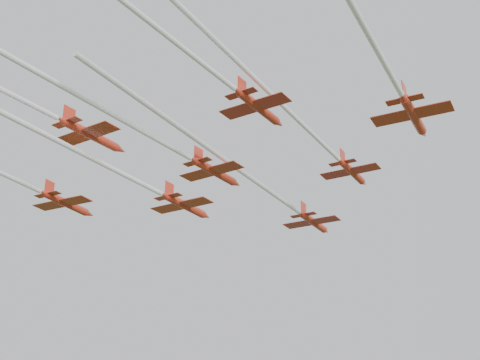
% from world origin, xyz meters
% --- Properties ---
extents(jet_lead, '(20.55, 61.47, 2.78)m').
position_xyz_m(jet_lead, '(5.98, 8.86, 48.73)').
color(jet_lead, red).
extents(jet_row2_left, '(19.43, 51.12, 2.96)m').
position_xyz_m(jet_row2_left, '(-11.26, 0.80, 48.68)').
color(jet_row2_left, red).
extents(jet_row2_right, '(18.99, 56.20, 2.53)m').
position_xyz_m(jet_row2_right, '(13.87, -4.67, 50.86)').
color(jet_row2_right, red).
extents(jet_row3_mid, '(19.48, 46.46, 2.60)m').
position_xyz_m(jet_row3_mid, '(-2.95, -12.64, 47.61)').
color(jet_row3_mid, red).
extents(jet_row3_right, '(15.13, 49.38, 2.80)m').
position_xyz_m(jet_row3_right, '(23.90, -18.04, 50.20)').
color(jet_row3_right, red).
extents(jet_row4_left, '(21.10, 50.28, 2.77)m').
position_xyz_m(jet_row4_left, '(-17.39, -21.74, 50.69)').
color(jet_row4_left, red).
extents(jet_row4_right, '(21.04, 53.91, 2.38)m').
position_xyz_m(jet_row4_right, '(4.86, -30.79, 48.38)').
color(jet_row4_right, red).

